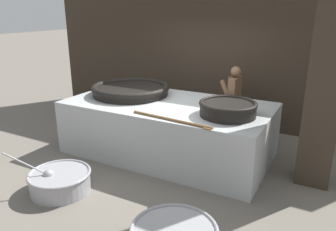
{
  "coord_description": "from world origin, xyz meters",
  "views": [
    {
      "loc": [
        2.72,
        -5.04,
        2.62
      ],
      "look_at": [
        0.0,
        0.0,
        0.74
      ],
      "focal_mm": 35.0,
      "sensor_mm": 36.0,
      "label": 1
    }
  ],
  "objects_px": {
    "prep_bowl_vegetables": "(60,180)",
    "giant_wok_far": "(228,108)",
    "cook": "(234,100)",
    "giant_wok_near": "(131,89)"
  },
  "relations": [
    {
      "from": "prep_bowl_vegetables",
      "to": "giant_wok_far",
      "type": "bearing_deg",
      "value": 41.95
    },
    {
      "from": "giant_wok_far",
      "to": "prep_bowl_vegetables",
      "type": "xyz_separation_m",
      "value": [
        -1.96,
        -1.76,
        -0.94
      ]
    },
    {
      "from": "cook",
      "to": "prep_bowl_vegetables",
      "type": "height_order",
      "value": "cook"
    },
    {
      "from": "giant_wok_near",
      "to": "giant_wok_far",
      "type": "bearing_deg",
      "value": -10.06
    },
    {
      "from": "giant_wok_near",
      "to": "prep_bowl_vegetables",
      "type": "bearing_deg",
      "value": -85.76
    },
    {
      "from": "cook",
      "to": "giant_wok_far",
      "type": "bearing_deg",
      "value": 105.79
    },
    {
      "from": "giant_wok_near",
      "to": "giant_wok_far",
      "type": "height_order",
      "value": "giant_wok_far"
    },
    {
      "from": "giant_wok_far",
      "to": "prep_bowl_vegetables",
      "type": "distance_m",
      "value": 2.8
    },
    {
      "from": "giant_wok_far",
      "to": "cook",
      "type": "distance_m",
      "value": 1.63
    },
    {
      "from": "giant_wok_far",
      "to": "cook",
      "type": "xyz_separation_m",
      "value": [
        -0.38,
        1.56,
        -0.3
      ]
    }
  ]
}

